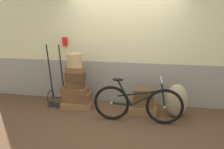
{
  "coord_description": "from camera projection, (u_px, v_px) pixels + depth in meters",
  "views": [
    {
      "loc": [
        0.61,
        -3.94,
        1.92
      ],
      "look_at": [
        -0.17,
        0.13,
        0.85
      ],
      "focal_mm": 33.11,
      "sensor_mm": 36.0,
      "label": 1
    }
  ],
  "objects": [
    {
      "name": "suitcase_8",
      "position": [
        144.0,
        94.0,
        4.36
      ],
      "size": [
        0.42,
        0.35,
        0.21
      ],
      "primitive_type": "cube",
      "rotation": [
        0.0,
        0.0,
        -0.04
      ],
      "color": "brown",
      "rests_on": "suitcase_7"
    },
    {
      "name": "bicycle",
      "position": [
        137.0,
        104.0,
        3.98
      ],
      "size": [
        1.73,
        0.46,
        0.9
      ],
      "color": "black",
      "rests_on": "ground"
    },
    {
      "name": "suitcase_1",
      "position": [
        77.0,
        97.0,
        4.69
      ],
      "size": [
        0.62,
        0.33,
        0.21
      ],
      "primitive_type": "cube",
      "rotation": [
        0.0,
        0.0,
        -0.01
      ],
      "color": "brown",
      "rests_on": "suitcase_0"
    },
    {
      "name": "suitcase_6",
      "position": [
        142.0,
        108.0,
        4.47
      ],
      "size": [
        0.61,
        0.51,
        0.17
      ],
      "primitive_type": "cube",
      "rotation": [
        0.0,
        0.0,
        0.08
      ],
      "color": "olive",
      "rests_on": "ground"
    },
    {
      "name": "suitcase_3",
      "position": [
        75.0,
        84.0,
        4.6
      ],
      "size": [
        0.41,
        0.24,
        0.16
      ],
      "primitive_type": "cube",
      "rotation": [
        0.0,
        0.0,
        0.06
      ],
      "color": "brown",
      "rests_on": "suitcase_2"
    },
    {
      "name": "suitcase_2",
      "position": [
        75.0,
        90.0,
        4.65
      ],
      "size": [
        0.62,
        0.39,
        0.13
      ],
      "primitive_type": "cube",
      "rotation": [
        0.0,
        0.0,
        -0.11
      ],
      "color": "brown",
      "rests_on": "suitcase_1"
    },
    {
      "name": "wicker_basket",
      "position": [
        74.0,
        60.0,
        4.46
      ],
      "size": [
        0.32,
        0.32,
        0.3
      ],
      "primitive_type": "cylinder",
      "color": "tan",
      "rests_on": "suitcase_5"
    },
    {
      "name": "suitcase_4",
      "position": [
        75.0,
        77.0,
        4.54
      ],
      "size": [
        0.43,
        0.24,
        0.2
      ],
      "primitive_type": "cube",
      "rotation": [
        0.0,
        0.0,
        -0.05
      ],
      "color": "#4C2D19",
      "rests_on": "suitcase_3"
    },
    {
      "name": "ground",
      "position": [
        119.0,
        117.0,
        4.34
      ],
      "size": [
        9.18,
        5.2,
        0.06
      ],
      "primitive_type": "cube",
      "color": "#513823"
    },
    {
      "name": "suitcase_5",
      "position": [
        75.0,
        70.0,
        4.5
      ],
      "size": [
        0.4,
        0.24,
        0.12
      ],
      "primitive_type": "cube",
      "rotation": [
        0.0,
        0.0,
        0.02
      ],
      "color": "brown",
      "rests_on": "suitcase_4"
    },
    {
      "name": "suitcase_0",
      "position": [
        77.0,
        105.0,
        4.71
      ],
      "size": [
        0.72,
        0.42,
        0.14
      ],
      "primitive_type": "cube",
      "rotation": [
        0.0,
        0.0,
        0.11
      ],
      "color": "olive",
      "rests_on": "ground"
    },
    {
      "name": "station_building",
      "position": [
        125.0,
        43.0,
        4.78
      ],
      "size": [
        7.18,
        0.74,
        2.85
      ],
      "color": "gray",
      "rests_on": "ground"
    },
    {
      "name": "luggage_trolley",
      "position": [
        57.0,
        91.0,
        4.86
      ],
      "size": [
        0.38,
        0.38,
        1.43
      ],
      "color": "black",
      "rests_on": "ground"
    },
    {
      "name": "suitcase_7",
      "position": [
        142.0,
        101.0,
        4.43
      ],
      "size": [
        0.49,
        0.41,
        0.16
      ],
      "primitive_type": "cube",
      "rotation": [
        0.0,
        0.0,
        -0.06
      ],
      "color": "brown",
      "rests_on": "suitcase_6"
    },
    {
      "name": "burlap_sack",
      "position": [
        177.0,
        101.0,
        4.22
      ],
      "size": [
        0.44,
        0.37,
        0.7
      ],
      "primitive_type": "ellipsoid",
      "color": "#9E8966",
      "rests_on": "ground"
    }
  ]
}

